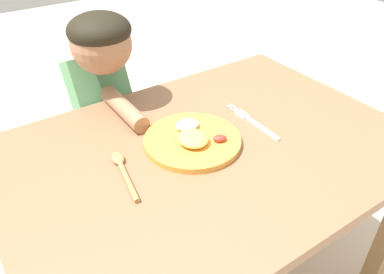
# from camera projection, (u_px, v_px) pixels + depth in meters

# --- Properties ---
(dining_table) EXTENTS (1.13, 0.80, 0.68)m
(dining_table) POSITION_uv_depth(u_px,v_px,m) (208.00, 169.00, 1.11)
(dining_table) COLOR brown
(dining_table) RESTS_ON ground_plane
(plate) EXTENTS (0.27, 0.27, 0.05)m
(plate) POSITION_uv_depth(u_px,v_px,m) (192.00, 139.00, 1.06)
(plate) COLOR gold
(plate) RESTS_ON dining_table
(fork) EXTENTS (0.03, 0.23, 0.01)m
(fork) POSITION_uv_depth(u_px,v_px,m) (252.00, 121.00, 1.16)
(fork) COLOR silver
(fork) RESTS_ON dining_table
(spoon) EXTENTS (0.06, 0.20, 0.02)m
(spoon) POSITION_uv_depth(u_px,v_px,m) (123.00, 169.00, 0.97)
(spoon) COLOR #B28149
(spoon) RESTS_ON dining_table
(person) EXTENTS (0.19, 0.43, 0.97)m
(person) POSITION_uv_depth(u_px,v_px,m) (105.00, 119.00, 1.38)
(person) COLOR #474A61
(person) RESTS_ON ground_plane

